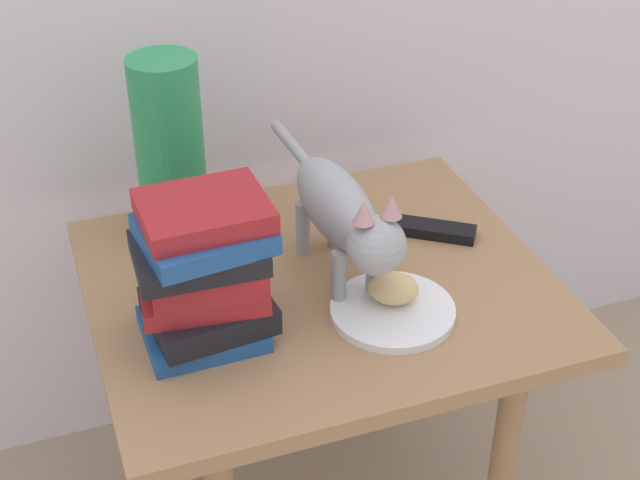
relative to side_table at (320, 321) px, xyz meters
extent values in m
cube|color=#9E724C|center=(0.00, 0.00, 0.07)|extent=(0.75, 0.65, 0.03)
cylinder|color=#9E724C|center=(-0.24, 0.24, -0.23)|extent=(0.04, 0.04, 0.58)
cylinder|color=#9E724C|center=(0.24, 0.24, -0.23)|extent=(0.04, 0.04, 0.58)
cylinder|color=white|center=(0.08, -0.12, 0.09)|extent=(0.20, 0.20, 0.01)
ellipsoid|color=#E0BC7A|center=(0.08, -0.11, 0.13)|extent=(0.10, 0.09, 0.05)
cylinder|color=#99999E|center=(0.07, -0.07, 0.14)|extent=(0.02, 0.02, 0.10)
cylinder|color=#99999E|center=(0.01, -0.07, 0.14)|extent=(0.02, 0.02, 0.10)
cylinder|color=#99999E|center=(0.06, 0.09, 0.14)|extent=(0.02, 0.02, 0.10)
cylinder|color=#99999E|center=(0.00, 0.09, 0.14)|extent=(0.02, 0.02, 0.10)
ellipsoid|color=#99999E|center=(0.03, 0.01, 0.22)|extent=(0.10, 0.26, 0.11)
sphere|color=#99999E|center=(0.04, -0.14, 0.23)|extent=(0.09, 0.09, 0.09)
cone|color=tan|center=(0.06, -0.14, 0.30)|extent=(0.03, 0.03, 0.03)
cone|color=tan|center=(0.02, -0.14, 0.30)|extent=(0.03, 0.03, 0.03)
cylinder|color=#99999E|center=(0.02, 0.22, 0.23)|extent=(0.03, 0.16, 0.02)
cube|color=#1E4C8C|center=(-0.22, -0.08, 0.10)|extent=(0.18, 0.15, 0.03)
cube|color=black|center=(-0.20, -0.08, 0.13)|extent=(0.19, 0.17, 0.04)
cube|color=maroon|center=(-0.21, -0.07, 0.17)|extent=(0.20, 0.16, 0.03)
cube|color=maroon|center=(-0.20, -0.07, 0.20)|extent=(0.18, 0.16, 0.04)
cube|color=black|center=(-0.21, -0.08, 0.24)|extent=(0.19, 0.15, 0.03)
cube|color=#1E4C8C|center=(-0.20, -0.08, 0.27)|extent=(0.19, 0.17, 0.03)
cube|color=maroon|center=(-0.20, -0.07, 0.30)|extent=(0.18, 0.15, 0.03)
cylinder|color=#288C51|center=(-0.19, 0.23, 0.25)|extent=(0.12, 0.12, 0.33)
cube|color=black|center=(0.24, 0.06, 0.10)|extent=(0.15, 0.12, 0.02)
camera|label=1|loc=(-0.41, -1.16, 0.98)|focal=51.61mm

